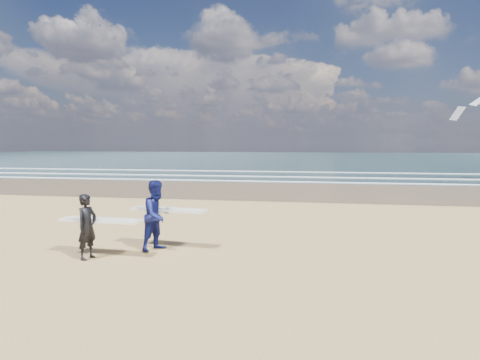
# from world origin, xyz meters

# --- Properties ---
(ocean) EXTENTS (220.00, 100.00, 0.02)m
(ocean) POSITION_xyz_m (20.00, 72.00, 0.01)
(ocean) COLOR #183336
(ocean) RESTS_ON ground
(surfer_near) EXTENTS (2.22, 1.01, 1.69)m
(surfer_near) POSITION_xyz_m (-0.23, 0.50, 0.86)
(surfer_near) COLOR black
(surfer_near) RESTS_ON ground
(surfer_far) EXTENTS (2.24, 1.32, 1.97)m
(surfer_far) POSITION_xyz_m (1.19, 1.67, 0.99)
(surfer_far) COLOR #0E134E
(surfer_far) RESTS_ON ground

